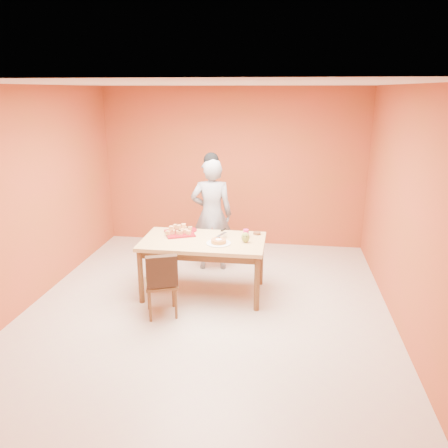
# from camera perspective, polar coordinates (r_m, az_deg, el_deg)

# --- Properties ---
(floor) EXTENTS (5.00, 5.00, 0.00)m
(floor) POSITION_cam_1_polar(r_m,az_deg,el_deg) (5.64, -2.08, -10.73)
(floor) COLOR beige
(floor) RESTS_ON ground
(ceiling) EXTENTS (5.00, 5.00, 0.00)m
(ceiling) POSITION_cam_1_polar(r_m,az_deg,el_deg) (4.99, -2.42, 17.85)
(ceiling) COLOR silver
(ceiling) RESTS_ON wall_back
(wall_back) EXTENTS (4.50, 0.00, 4.50)m
(wall_back) POSITION_cam_1_polar(r_m,az_deg,el_deg) (7.57, 1.17, 7.35)
(wall_back) COLOR #B44129
(wall_back) RESTS_ON floor
(wall_left) EXTENTS (0.00, 5.00, 5.00)m
(wall_left) POSITION_cam_1_polar(r_m,az_deg,el_deg) (5.97, -24.03, 3.20)
(wall_left) COLOR #B44129
(wall_left) RESTS_ON floor
(wall_right) EXTENTS (0.00, 5.00, 5.00)m
(wall_right) POSITION_cam_1_polar(r_m,az_deg,el_deg) (5.25, 22.72, 1.59)
(wall_right) COLOR #B44129
(wall_right) RESTS_ON floor
(dining_table) EXTENTS (1.60, 0.90, 0.76)m
(dining_table) POSITION_cam_1_polar(r_m,az_deg,el_deg) (5.74, -2.73, -2.96)
(dining_table) COLOR tan
(dining_table) RESTS_ON floor
(dining_chair) EXTENTS (0.50, 0.56, 0.83)m
(dining_chair) POSITION_cam_1_polar(r_m,az_deg,el_deg) (5.32, -8.26, -7.54)
(dining_chair) COLOR brown
(dining_chair) RESTS_ON floor
(pastry_pile) EXTENTS (0.34, 0.34, 0.11)m
(pastry_pile) POSITION_cam_1_polar(r_m,az_deg,el_deg) (5.94, -5.83, -0.61)
(pastry_pile) COLOR tan
(pastry_pile) RESTS_ON pastry_platter
(person) EXTENTS (0.67, 0.49, 1.70)m
(person) POSITION_cam_1_polar(r_m,az_deg,el_deg) (6.52, -1.62, 1.22)
(person) COLOR gray
(person) RESTS_ON floor
(pastry_platter) EXTENTS (0.49, 0.49, 0.02)m
(pastry_platter) POSITION_cam_1_polar(r_m,az_deg,el_deg) (5.96, -5.82, -1.21)
(pastry_platter) COLOR maroon
(pastry_platter) RESTS_ON dining_table
(red_dinner_plate) EXTENTS (0.33, 0.33, 0.02)m
(red_dinner_plate) POSITION_cam_1_polar(r_m,az_deg,el_deg) (6.09, -4.77, -0.80)
(red_dinner_plate) COLOR maroon
(red_dinner_plate) RESTS_ON dining_table
(white_cake_plate) EXTENTS (0.36, 0.36, 0.01)m
(white_cake_plate) POSITION_cam_1_polar(r_m,az_deg,el_deg) (5.56, -0.71, -2.53)
(white_cake_plate) COLOR silver
(white_cake_plate) RESTS_ON dining_table
(sponge_cake) EXTENTS (0.25, 0.25, 0.04)m
(sponge_cake) POSITION_cam_1_polar(r_m,az_deg,el_deg) (5.55, -0.71, -2.27)
(sponge_cake) COLOR #ED933D
(sponge_cake) RESTS_ON white_cake_plate
(cake_server) EXTENTS (0.13, 0.24, 0.01)m
(cake_server) POSITION_cam_1_polar(r_m,az_deg,el_deg) (5.70, -0.33, -1.41)
(cake_server) COLOR silver
(cake_server) RESTS_ON sponge_cake
(egg_ornament) EXTENTS (0.13, 0.12, 0.13)m
(egg_ornament) POSITION_cam_1_polar(r_m,az_deg,el_deg) (5.59, 2.82, -1.76)
(egg_ornament) COLOR olive
(egg_ornament) RESTS_ON dining_table
(magenta_glass) EXTENTS (0.08, 0.08, 0.10)m
(magenta_glass) POSITION_cam_1_polar(r_m,az_deg,el_deg) (5.81, 2.89, -1.20)
(magenta_glass) COLOR #D01F68
(magenta_glass) RESTS_ON dining_table
(checker_tin) EXTENTS (0.13, 0.13, 0.03)m
(checker_tin) POSITION_cam_1_polar(r_m,az_deg,el_deg) (5.93, 4.31, -1.21)
(checker_tin) COLOR #391D0F
(checker_tin) RESTS_ON dining_table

